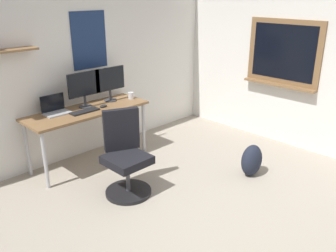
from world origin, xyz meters
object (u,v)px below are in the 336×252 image
(coffee_mug, at_px, (131,95))
(monitor_primary, at_px, (84,87))
(desk, at_px, (88,115))
(keyboard, at_px, (85,111))
(computer_mouse, at_px, (103,106))
(monitor_secondary, at_px, (110,82))
(office_chair, at_px, (126,159))
(backpack, at_px, (252,160))
(laptop, at_px, (55,109))

(coffee_mug, bearing_deg, monitor_primary, 170.22)
(desk, distance_m, keyboard, 0.14)
(monitor_primary, height_order, computer_mouse, monitor_primary)
(monitor_secondary, bearing_deg, office_chair, -119.35)
(desk, xyz_separation_m, backpack, (1.21, -1.72, -0.47))
(laptop, relative_size, coffee_mug, 3.37)
(office_chair, distance_m, keyboard, 0.92)
(keyboard, bearing_deg, monitor_primary, 53.74)
(monitor_primary, height_order, monitor_secondary, same)
(desk, relative_size, backpack, 4.00)
(laptop, relative_size, monitor_secondary, 0.67)
(laptop, relative_size, computer_mouse, 2.98)
(keyboard, bearing_deg, computer_mouse, 0.00)
(computer_mouse, bearing_deg, monitor_secondary, 34.15)
(laptop, distance_m, monitor_primary, 0.46)
(coffee_mug, bearing_deg, office_chair, -132.68)
(coffee_mug, bearing_deg, backpack, -73.53)
(keyboard, relative_size, backpack, 0.92)
(monitor_primary, bearing_deg, monitor_secondary, 0.00)
(monitor_secondary, bearing_deg, laptop, 176.56)
(office_chair, relative_size, coffee_mug, 10.33)
(monitor_secondary, xyz_separation_m, keyboard, (-0.52, -0.16, -0.26))
(desk, bearing_deg, laptop, 158.77)
(monitor_secondary, bearing_deg, monitor_primary, 180.00)
(keyboard, height_order, coffee_mug, coffee_mug)
(computer_mouse, height_order, backpack, computer_mouse)
(monitor_primary, xyz_separation_m, monitor_secondary, (0.40, 0.00, 0.00))
(monitor_primary, distance_m, computer_mouse, 0.34)
(laptop, height_order, coffee_mug, laptop)
(office_chair, xyz_separation_m, monitor_primary, (0.17, 1.02, 0.60))
(laptop, distance_m, monitor_secondary, 0.83)
(laptop, xyz_separation_m, monitor_primary, (0.40, -0.05, 0.22))
(laptop, xyz_separation_m, backpack, (1.57, -1.86, -0.59))
(computer_mouse, bearing_deg, monitor_primary, 134.16)
(monitor_primary, xyz_separation_m, computer_mouse, (0.16, -0.16, -0.25))
(desk, distance_m, backpack, 2.15)
(computer_mouse, distance_m, backpack, 2.01)
(laptop, bearing_deg, keyboard, -37.08)
(backpack, bearing_deg, laptop, 130.10)
(laptop, relative_size, monitor_primary, 0.67)
(monitor_primary, xyz_separation_m, coffee_mug, (0.66, -0.11, -0.22))
(office_chair, xyz_separation_m, coffee_mug, (0.83, 0.91, 0.38))
(desk, bearing_deg, keyboard, -138.12)
(monitor_primary, height_order, keyboard, monitor_primary)
(monitor_secondary, relative_size, coffee_mug, 5.04)
(office_chair, bearing_deg, laptop, 102.16)
(laptop, xyz_separation_m, computer_mouse, (0.56, -0.21, -0.04))
(keyboard, xyz_separation_m, coffee_mug, (0.78, 0.05, 0.04))
(office_chair, height_order, coffee_mug, office_chair)
(laptop, distance_m, keyboard, 0.36)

